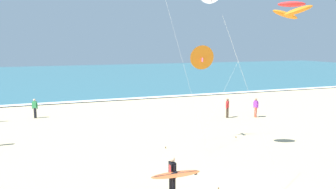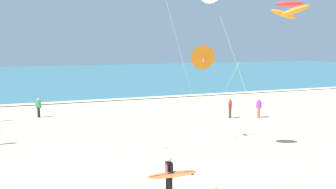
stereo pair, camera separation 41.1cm
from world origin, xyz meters
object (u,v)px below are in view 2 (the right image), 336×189
kite_arc_scarlet_far (289,10)px  bystander_red_top (230,108)px  surfer_lead (171,174)px  bystander_green_top (38,108)px  bystander_purple_top (259,108)px  kite_delta_amber_high (203,58)px

kite_arc_scarlet_far → bystander_red_top: 15.42m
surfer_lead → kite_arc_scarlet_far: size_ratio=0.26×
bystander_green_top → surfer_lead: bearing=-73.6°
bystander_purple_top → bystander_red_top: bearing=163.9°
surfer_lead → bystander_red_top: (9.50, 12.24, -0.23)m
bystander_green_top → bystander_red_top: size_ratio=1.00×
kite_delta_amber_high → bystander_purple_top: kite_delta_amber_high is taller
surfer_lead → bystander_green_top: bearing=106.4°
kite_arc_scarlet_far → bystander_green_top: size_ratio=4.77×
kite_arc_scarlet_far → bystander_green_top: kite_arc_scarlet_far is taller
kite_delta_amber_high → surfer_lead: bearing=-122.9°
kite_arc_scarlet_far → bystander_purple_top: 15.78m
bystander_purple_top → bystander_green_top: 17.98m
bystander_red_top → kite_arc_scarlet_far: bearing=-111.2°
kite_delta_amber_high → bystander_red_top: kite_delta_amber_high is taller
kite_delta_amber_high → bystander_purple_top: size_ratio=3.72×
bystander_purple_top → bystander_red_top: same height
bystander_purple_top → bystander_red_top: (-2.27, 0.66, 0.00)m
kite_arc_scarlet_far → bystander_green_top: 21.75m
kite_arc_scarlet_far → bystander_green_top: (-9.60, 18.42, -6.45)m
bystander_green_top → bystander_red_top: same height
bystander_red_top → bystander_green_top: bearing=159.9°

